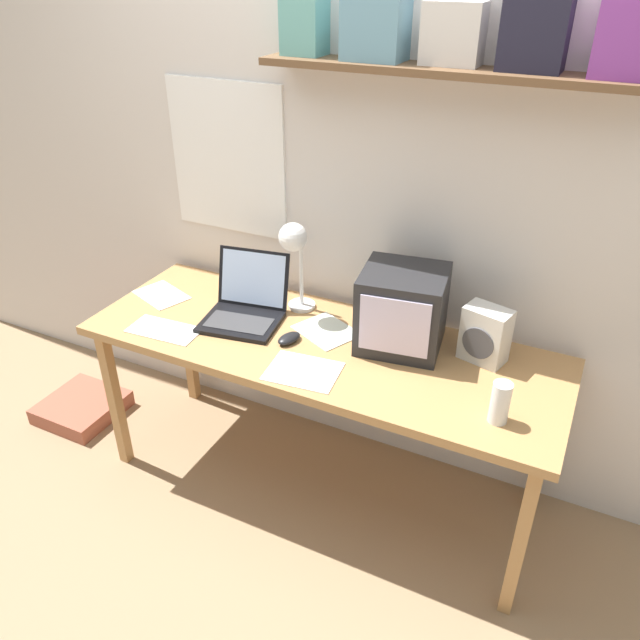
% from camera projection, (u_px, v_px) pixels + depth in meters
% --- Properties ---
extents(ground_plane, '(12.00, 12.00, 0.00)m').
position_uv_depth(ground_plane, '(320.00, 481.00, 2.77)').
color(ground_plane, '#997A59').
extents(back_wall, '(5.60, 0.24, 2.60)m').
position_uv_depth(back_wall, '(366.00, 166.00, 2.39)').
color(back_wall, silver).
rests_on(back_wall, ground_plane).
extents(corner_desk, '(1.86, 0.66, 0.73)m').
position_uv_depth(corner_desk, '(320.00, 355.00, 2.42)').
color(corner_desk, '#B3814C').
rests_on(corner_desk, ground_plane).
extents(crt_monitor, '(0.34, 0.33, 0.30)m').
position_uv_depth(crt_monitor, '(402.00, 309.00, 2.31)').
color(crt_monitor, '#232326').
rests_on(crt_monitor, corner_desk).
extents(laptop, '(0.35, 0.35, 0.25)m').
position_uv_depth(laptop, '(246.00, 303.00, 2.53)').
color(laptop, black).
rests_on(laptop, corner_desk).
extents(desk_lamp, '(0.12, 0.18, 0.40)m').
position_uv_depth(desk_lamp, '(294.00, 247.00, 2.44)').
color(desk_lamp, white).
rests_on(desk_lamp, corner_desk).
extents(juice_glass, '(0.06, 0.06, 0.14)m').
position_uv_depth(juice_glass, '(500.00, 404.00, 1.96)').
color(juice_glass, white).
rests_on(juice_glass, corner_desk).
extents(space_heater, '(0.18, 0.14, 0.21)m').
position_uv_depth(space_heater, '(485.00, 335.00, 2.24)').
color(space_heater, silver).
rests_on(space_heater, corner_desk).
extents(computer_mouse, '(0.09, 0.12, 0.03)m').
position_uv_depth(computer_mouse, '(289.00, 338.00, 2.39)').
color(computer_mouse, black).
rests_on(computer_mouse, corner_desk).
extents(printed_handout, '(0.27, 0.23, 0.00)m').
position_uv_depth(printed_handout, '(161.00, 295.00, 2.72)').
color(printed_handout, white).
rests_on(printed_handout, corner_desk).
extents(open_notebook, '(0.30, 0.16, 0.00)m').
position_uv_depth(open_notebook, '(164.00, 330.00, 2.47)').
color(open_notebook, white).
rests_on(open_notebook, corner_desk).
extents(loose_paper_near_laptop, '(0.28, 0.22, 0.00)m').
position_uv_depth(loose_paper_near_laptop, '(303.00, 371.00, 2.23)').
color(loose_paper_near_laptop, white).
rests_on(loose_paper_near_laptop, corner_desk).
extents(loose_paper_near_monitor, '(0.29, 0.27, 0.00)m').
position_uv_depth(loose_paper_near_monitor, '(326.00, 331.00, 2.46)').
color(loose_paper_near_monitor, silver).
rests_on(loose_paper_near_monitor, corner_desk).
extents(floor_cushion, '(0.36, 0.36, 0.08)m').
position_uv_depth(floor_cushion, '(82.00, 407.00, 3.15)').
color(floor_cushion, '#A25641').
rests_on(floor_cushion, ground_plane).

